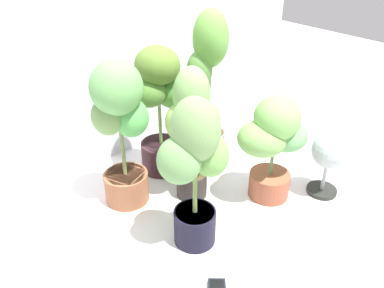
{
  "coord_description": "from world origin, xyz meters",
  "views": [
    {
      "loc": [
        -1.23,
        -1.27,
        1.46
      ],
      "look_at": [
        0.01,
        0.19,
        0.33
      ],
      "focal_mm": 36.46,
      "sensor_mm": 36.0,
      "label": 1
    }
  ],
  "objects_px": {
    "potted_plant_back_right": "(208,84)",
    "potted_plant_front_right": "(274,140)",
    "potted_plant_front_left": "(194,165)",
    "floor_fan": "(329,154)",
    "potted_plant_back_left": "(121,124)",
    "potted_plant_back_center": "(160,104)",
    "hygrometer_box": "(217,287)",
    "potted_plant_center": "(193,125)"
  },
  "relations": [
    {
      "from": "potted_plant_back_right",
      "to": "potted_plant_front_right",
      "type": "relative_size",
      "value": 1.58
    },
    {
      "from": "potted_plant_front_left",
      "to": "floor_fan",
      "type": "distance_m",
      "value": 0.9
    },
    {
      "from": "potted_plant_back_left",
      "to": "potted_plant_front_right",
      "type": "relative_size",
      "value": 1.33
    },
    {
      "from": "potted_plant_front_left",
      "to": "potted_plant_front_right",
      "type": "height_order",
      "value": "potted_plant_front_left"
    },
    {
      "from": "potted_plant_front_left",
      "to": "floor_fan",
      "type": "relative_size",
      "value": 2.01
    },
    {
      "from": "potted_plant_front_left",
      "to": "floor_fan",
      "type": "height_order",
      "value": "potted_plant_front_left"
    },
    {
      "from": "potted_plant_back_center",
      "to": "hygrometer_box",
      "type": "height_order",
      "value": "potted_plant_back_center"
    },
    {
      "from": "potted_plant_back_left",
      "to": "potted_plant_back_right",
      "type": "height_order",
      "value": "potted_plant_back_right"
    },
    {
      "from": "potted_plant_front_right",
      "to": "potted_plant_back_left",
      "type": "bearing_deg",
      "value": 142.11
    },
    {
      "from": "potted_plant_back_left",
      "to": "floor_fan",
      "type": "xyz_separation_m",
      "value": [
        0.93,
        -0.71,
        -0.23
      ]
    },
    {
      "from": "potted_plant_back_right",
      "to": "floor_fan",
      "type": "xyz_separation_m",
      "value": [
        0.29,
        -0.73,
        -0.29
      ]
    },
    {
      "from": "potted_plant_front_right",
      "to": "floor_fan",
      "type": "xyz_separation_m",
      "value": [
        0.27,
        -0.2,
        -0.11
      ]
    },
    {
      "from": "potted_plant_back_left",
      "to": "hygrometer_box",
      "type": "height_order",
      "value": "potted_plant_back_left"
    },
    {
      "from": "potted_plant_back_center",
      "to": "hygrometer_box",
      "type": "xyz_separation_m",
      "value": [
        -0.4,
        -0.95,
        -0.45
      ]
    },
    {
      "from": "potted_plant_front_left",
      "to": "potted_plant_center",
      "type": "height_order",
      "value": "same"
    },
    {
      "from": "potted_plant_front_left",
      "to": "potted_plant_front_right",
      "type": "relative_size",
      "value": 1.26
    },
    {
      "from": "potted_plant_back_left",
      "to": "potted_plant_back_center",
      "type": "distance_m",
      "value": 0.38
    },
    {
      "from": "potted_plant_center",
      "to": "potted_plant_front_right",
      "type": "distance_m",
      "value": 0.46
    },
    {
      "from": "potted_plant_center",
      "to": "potted_plant_back_right",
      "type": "relative_size",
      "value": 0.8
    },
    {
      "from": "floor_fan",
      "to": "potted_plant_back_center",
      "type": "bearing_deg",
      "value": 39.61
    },
    {
      "from": "potted_plant_front_left",
      "to": "potted_plant_front_right",
      "type": "bearing_deg",
      "value": 0.02
    },
    {
      "from": "floor_fan",
      "to": "potted_plant_front_right",
      "type": "bearing_deg",
      "value": 58.94
    },
    {
      "from": "potted_plant_front_left",
      "to": "potted_plant_back_right",
      "type": "bearing_deg",
      "value": 42.99
    },
    {
      "from": "potted_plant_center",
      "to": "floor_fan",
      "type": "bearing_deg",
      "value": -39.2
    },
    {
      "from": "potted_plant_back_center",
      "to": "potted_plant_center",
      "type": "height_order",
      "value": "potted_plant_back_center"
    },
    {
      "from": "potted_plant_back_center",
      "to": "potted_plant_back_right",
      "type": "xyz_separation_m",
      "value": [
        0.29,
        -0.11,
        0.09
      ]
    },
    {
      "from": "potted_plant_center",
      "to": "floor_fan",
      "type": "height_order",
      "value": "potted_plant_center"
    },
    {
      "from": "potted_plant_back_left",
      "to": "floor_fan",
      "type": "bearing_deg",
      "value": -37.41
    },
    {
      "from": "potted_plant_center",
      "to": "potted_plant_back_right",
      "type": "bearing_deg",
      "value": 36.05
    },
    {
      "from": "potted_plant_front_left",
      "to": "potted_plant_back_right",
      "type": "height_order",
      "value": "potted_plant_back_right"
    },
    {
      "from": "hygrometer_box",
      "to": "floor_fan",
      "type": "relative_size",
      "value": 0.28
    },
    {
      "from": "potted_plant_back_center",
      "to": "floor_fan",
      "type": "distance_m",
      "value": 1.04
    },
    {
      "from": "potted_plant_back_right",
      "to": "hygrometer_box",
      "type": "height_order",
      "value": "potted_plant_back_right"
    },
    {
      "from": "potted_plant_front_left",
      "to": "floor_fan",
      "type": "xyz_separation_m",
      "value": [
        0.86,
        -0.2,
        -0.2
      ]
    },
    {
      "from": "potted_plant_front_left",
      "to": "potted_plant_back_center",
      "type": "distance_m",
      "value": 0.7
    },
    {
      "from": "floor_fan",
      "to": "potted_plant_center",
      "type": "bearing_deg",
      "value": 55.93
    },
    {
      "from": "hygrometer_box",
      "to": "potted_plant_front_right",
      "type": "bearing_deg",
      "value": 64.18
    },
    {
      "from": "potted_plant_back_left",
      "to": "potted_plant_back_right",
      "type": "xyz_separation_m",
      "value": [
        0.64,
        0.02,
        0.06
      ]
    },
    {
      "from": "potted_plant_front_left",
      "to": "potted_plant_back_right",
      "type": "relative_size",
      "value": 0.8
    },
    {
      "from": "potted_plant_back_right",
      "to": "potted_plant_front_left",
      "type": "bearing_deg",
      "value": -137.01
    },
    {
      "from": "potted_plant_back_left",
      "to": "floor_fan",
      "type": "relative_size",
      "value": 2.13
    },
    {
      "from": "potted_plant_back_left",
      "to": "potted_plant_back_right",
      "type": "distance_m",
      "value": 0.65
    }
  ]
}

